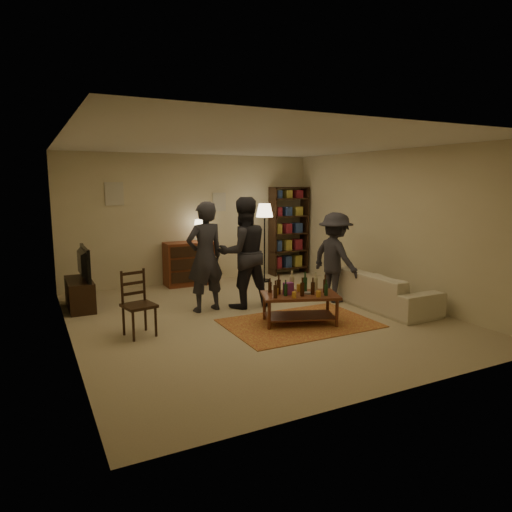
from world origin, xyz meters
TOP-DOWN VIEW (x-y plane):
  - floor at (0.00, 0.00)m, footprint 6.00×6.00m
  - room_shell at (-0.65, 2.98)m, footprint 6.00×6.00m
  - rug at (0.43, -0.60)m, footprint 2.20×1.50m
  - coffee_table at (0.42, -0.59)m, footprint 1.27×0.96m
  - dining_chair at (-1.87, -0.00)m, footprint 0.48×0.48m
  - tv_stand at (-2.44, 1.80)m, footprint 0.40×1.00m
  - dresser at (-0.19, 2.71)m, footprint 1.00×0.50m
  - bookshelf at (2.25, 2.78)m, footprint 0.90×0.34m
  - floor_lamp at (1.36, 2.30)m, footprint 0.36×0.36m
  - sofa at (2.20, -0.40)m, footprint 0.81×2.08m
  - person_left at (-0.59, 0.71)m, footprint 0.72×0.54m
  - person_right at (0.08, 0.66)m, footprint 0.93×0.73m
  - person_by_sofa at (1.70, 0.25)m, footprint 0.71×1.09m

SIDE VIEW (x-z plane):
  - floor at x=0.00m, z-range 0.00..0.00m
  - rug at x=0.43m, z-range 0.00..0.01m
  - sofa at x=2.20m, z-range 0.00..0.61m
  - tv_stand at x=-2.44m, z-range -0.14..0.91m
  - coffee_table at x=0.42m, z-range 0.01..0.81m
  - dresser at x=-0.19m, z-range -0.20..1.16m
  - dining_chair at x=-1.87m, z-range 0.02..0.96m
  - person_by_sofa at x=1.70m, z-range 0.00..1.60m
  - person_left at x=-0.59m, z-range 0.00..1.82m
  - person_right at x=0.08m, z-range 0.00..1.88m
  - bookshelf at x=2.25m, z-range 0.03..2.04m
  - floor_lamp at x=1.36m, z-range 0.58..2.26m
  - room_shell at x=-0.65m, z-range -1.19..4.81m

